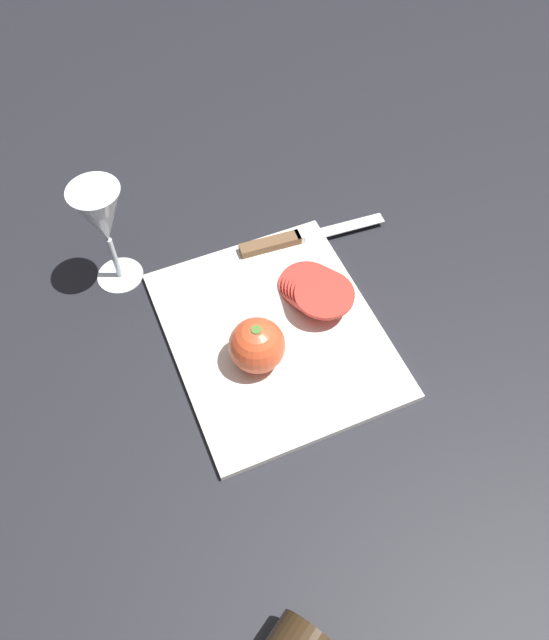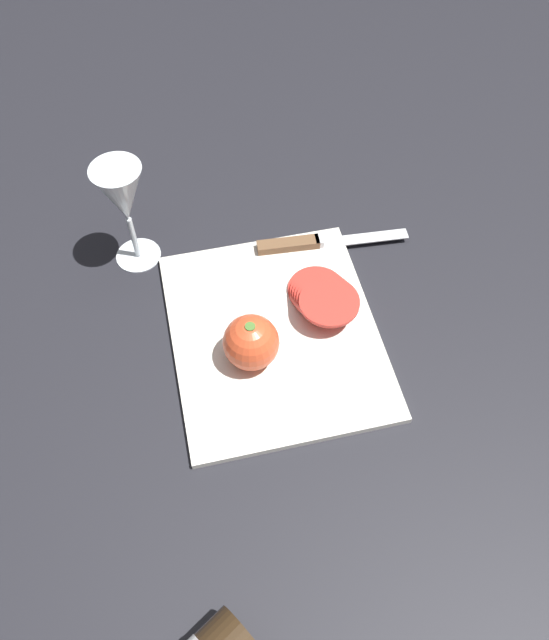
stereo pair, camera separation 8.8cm
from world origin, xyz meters
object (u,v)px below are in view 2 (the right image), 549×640
(whole_tomato, at_px, (251,342))
(tomato_slice_stack_near, at_px, (323,296))
(wine_glass, at_px, (123,199))
(knife, at_px, (303,243))

(whole_tomato, height_order, tomato_slice_stack_near, whole_tomato)
(wine_glass, height_order, whole_tomato, wine_glass)
(knife, bearing_deg, tomato_slice_stack_near, -85.58)
(whole_tomato, height_order, knife, whole_tomato)
(wine_glass, xyz_separation_m, knife, (-0.05, -0.26, -0.11))
(wine_glass, xyz_separation_m, tomato_slice_stack_near, (-0.16, -0.26, -0.10))
(wine_glass, height_order, knife, wine_glass)
(wine_glass, relative_size, knife, 0.74)
(knife, bearing_deg, wine_glass, 173.79)
(whole_tomato, relative_size, knife, 0.32)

